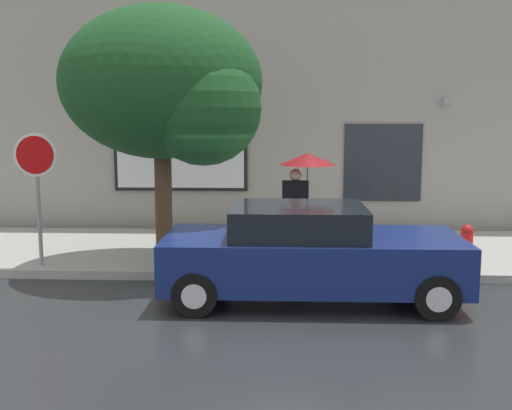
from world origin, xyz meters
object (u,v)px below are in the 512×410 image
pedestrian_with_umbrella (304,173)px  street_tree (169,88)px  stop_sign (36,173)px  fire_hydrant (467,244)px  parked_car (310,254)px

pedestrian_with_umbrella → street_tree: (-2.38, -0.56, 1.54)m
stop_sign → pedestrian_with_umbrella: bearing=11.1°
street_tree → stop_sign: 2.75m
fire_hydrant → stop_sign: (-7.61, -0.52, 1.32)m
street_tree → stop_sign: size_ratio=1.94×
fire_hydrant → street_tree: bearing=-178.2°
pedestrian_with_umbrella → stop_sign: size_ratio=0.83×
pedestrian_with_umbrella → fire_hydrant: bearing=-7.7°
fire_hydrant → pedestrian_with_umbrella: (-2.93, 0.40, 1.24)m
parked_car → street_tree: bearing=144.8°
street_tree → pedestrian_with_umbrella: bearing=13.3°
parked_car → fire_hydrant: parked_car is taller
parked_car → fire_hydrant: size_ratio=6.30×
fire_hydrant → street_tree: street_tree is taller
parked_car → fire_hydrant: 3.46m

